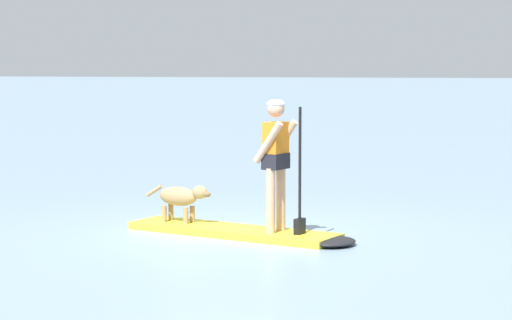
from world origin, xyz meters
name	(u,v)px	position (x,y,z in m)	size (l,w,h in m)	color
ground_plane	(233,235)	(0.00, 0.00, 0.00)	(400.00, 400.00, 0.00)	gray
paddleboard	(247,233)	(0.22, -0.05, 0.05)	(3.28, 1.41, 0.10)	yellow
person_paddler	(277,156)	(0.65, -0.16, 1.08)	(0.66, 0.55, 1.69)	tan
dog	(181,197)	(-0.80, 0.19, 0.44)	(1.05, 0.36, 0.52)	#997A51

